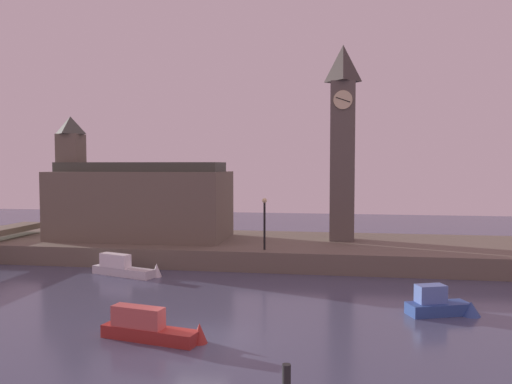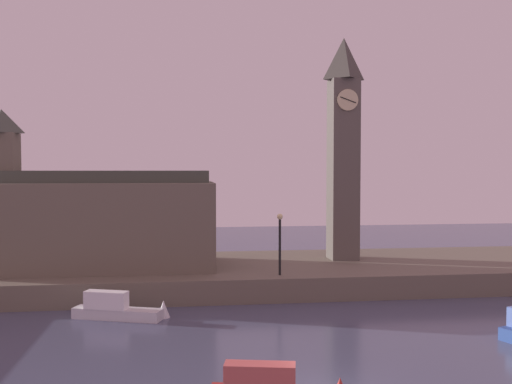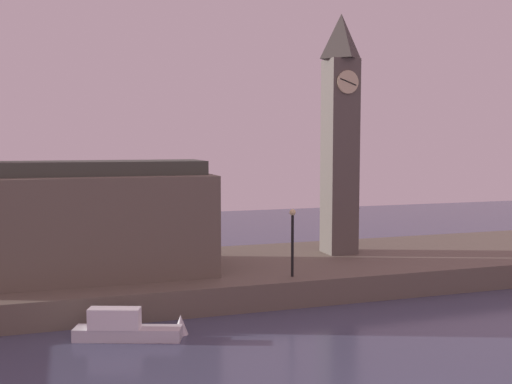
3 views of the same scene
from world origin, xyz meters
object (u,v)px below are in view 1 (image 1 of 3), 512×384
Objects in this scene: streetlamp at (264,218)px; boat_ferry_white at (127,268)px; boat_tour_blue at (443,305)px; boat_dinghy_red at (155,329)px; clock_tower at (342,140)px; parliament_hall at (137,201)px.

streetlamp is 10.54m from boat_ferry_white.
boat_ferry_white is 21.08m from boat_tour_blue.
boat_tour_blue reaches higher than boat_dinghy_red.
clock_tower is 3.15× the size of boat_dinghy_red.
boat_tour_blue is (20.13, -6.25, -0.00)m from boat_ferry_white.
clock_tower reaches higher than boat_dinghy_red.
parliament_hall reaches higher than boat_dinghy_red.
parliament_hall is 9.34m from boat_ferry_white.
clock_tower is at bearing 107.95° from boat_tour_blue.
streetlamp is at bearing -134.67° from clock_tower.
streetlamp reaches higher than boat_tour_blue.
parliament_hall is at bearing 147.85° from boat_tour_blue.
clock_tower reaches higher than parliament_hall.
boat_tour_blue is at bearing -17.25° from boat_ferry_white.
boat_dinghy_red is (9.09, -20.30, -4.24)m from parliament_hall.
clock_tower is 25.19m from boat_dinghy_red.
boat_tour_blue is at bearing 24.29° from boat_dinghy_red.
boat_dinghy_red is (-2.67, -15.98, -3.39)m from streetlamp.
parliament_hall is 27.02m from boat_tour_blue.
parliament_hall is at bearing 159.84° from streetlamp.
parliament_hall is at bearing -175.09° from clock_tower.
boat_dinghy_red is 14.82m from boat_tour_blue.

